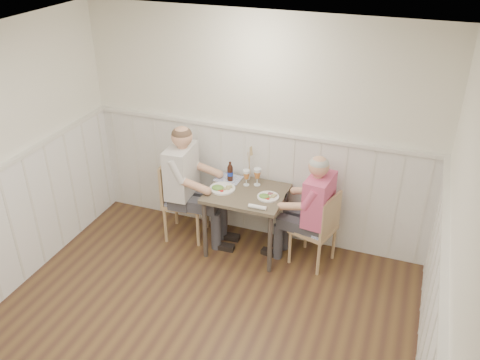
{
  "coord_description": "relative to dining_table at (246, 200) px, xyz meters",
  "views": [
    {
      "loc": [
        1.61,
        -2.66,
        3.5
      ],
      "look_at": [
        0.02,
        1.64,
        1.0
      ],
      "focal_mm": 38.0,
      "sensor_mm": 36.0,
      "label": 1
    }
  ],
  "objects": [
    {
      "name": "room_shell",
      "position": [
        -0.02,
        -1.84,
        0.87
      ],
      "size": [
        4.04,
        4.54,
        2.6
      ],
      "color": "white",
      "rests_on": "ground"
    },
    {
      "name": "wainscot",
      "position": [
        -0.02,
        -1.15,
        0.05
      ],
      "size": [
        4.0,
        4.49,
        1.34
      ],
      "color": "silver",
      "rests_on": "ground"
    },
    {
      "name": "dining_table",
      "position": [
        0.0,
        0.0,
        0.0
      ],
      "size": [
        0.85,
        0.7,
        0.75
      ],
      "color": "#4B463A",
      "rests_on": "ground"
    },
    {
      "name": "chair_right",
      "position": [
        0.81,
        0.02,
        -0.17
      ],
      "size": [
        0.51,
        0.51,
        0.87
      ],
      "color": "tan",
      "rests_on": "ground"
    },
    {
      "name": "chair_left",
      "position": [
        -0.82,
        0.01,
        -0.12
      ],
      "size": [
        0.52,
        0.52,
        0.97
      ],
      "color": "tan",
      "rests_on": "ground"
    },
    {
      "name": "man_in_pink",
      "position": [
        0.75,
        0.02,
        -0.09
      ],
      "size": [
        0.65,
        0.45,
        1.32
      ],
      "color": "#3F3F47",
      "rests_on": "ground"
    },
    {
      "name": "diner_cream",
      "position": [
        -0.72,
        -0.03,
        -0.04
      ],
      "size": [
        0.69,
        0.48,
        1.45
      ],
      "color": "#3F3F47",
      "rests_on": "ground"
    },
    {
      "name": "plate_man",
      "position": [
        0.25,
        -0.03,
        0.13
      ],
      "size": [
        0.23,
        0.23,
        0.06
      ],
      "color": "white",
      "rests_on": "dining_table"
    },
    {
      "name": "plate_diner",
      "position": [
        -0.28,
        -0.05,
        0.13
      ],
      "size": [
        0.28,
        0.28,
        0.07
      ],
      "color": "white",
      "rests_on": "dining_table"
    },
    {
      "name": "beer_glass_a",
      "position": [
        0.06,
        0.19,
        0.24
      ],
      "size": [
        0.08,
        0.08,
        0.2
      ],
      "color": "silver",
      "rests_on": "dining_table"
    },
    {
      "name": "beer_glass_b",
      "position": [
        -0.05,
        0.14,
        0.23
      ],
      "size": [
        0.07,
        0.07,
        0.19
      ],
      "color": "silver",
      "rests_on": "dining_table"
    },
    {
      "name": "beer_bottle",
      "position": [
        -0.26,
        0.18,
        0.21
      ],
      "size": [
        0.07,
        0.07,
        0.23
      ],
      "color": "black",
      "rests_on": "dining_table"
    },
    {
      "name": "rolled_napkin",
      "position": [
        0.22,
        -0.29,
        0.13
      ],
      "size": [
        0.19,
        0.04,
        0.04
      ],
      "color": "white",
      "rests_on": "dining_table"
    },
    {
      "name": "grass_vase",
      "position": [
        -0.08,
        0.28,
        0.3
      ],
      "size": [
        0.05,
        0.05,
        0.44
      ],
      "color": "silver",
      "rests_on": "dining_table"
    },
    {
      "name": "gingham_mat",
      "position": [
        -0.29,
        0.21,
        0.11
      ],
      "size": [
        0.3,
        0.24,
        0.01
      ],
      "color": "#4A579F",
      "rests_on": "dining_table"
    }
  ]
}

